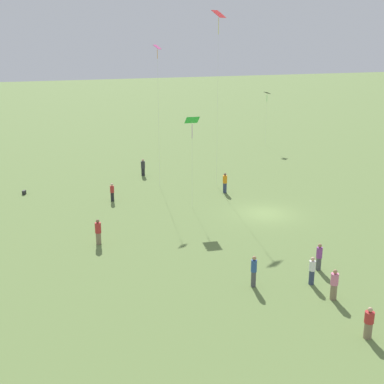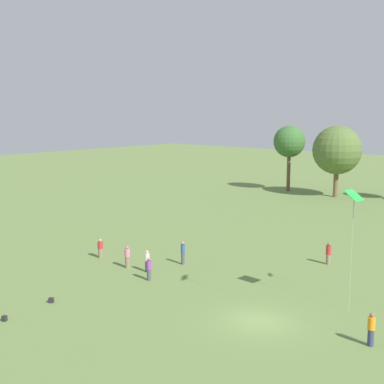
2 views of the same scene
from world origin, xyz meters
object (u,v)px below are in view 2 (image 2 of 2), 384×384
(person_5, at_px, (371,329))
(person_2, at_px, (183,253))
(person_1, at_px, (149,269))
(kite_3, at_px, (354,198))
(person_7, at_px, (127,257))
(person_8, at_px, (100,249))
(person_6, at_px, (147,261))
(picnic_bag_1, at_px, (4,318))
(person_0, at_px, (328,254))
(picnic_bag_2, at_px, (51,300))

(person_5, bearing_deg, person_2, -159.00)
(person_1, height_order, kite_3, kite_3)
(person_2, bearing_deg, person_7, -18.95)
(person_8, height_order, kite_3, kite_3)
(person_1, bearing_deg, person_7, 9.83)
(person_6, distance_m, kite_3, 16.77)
(person_7, bearing_deg, person_6, -34.93)
(person_2, height_order, kite_3, kite_3)
(person_5, height_order, person_7, person_5)
(person_6, height_order, picnic_bag_1, person_6)
(person_6, bearing_deg, person_0, 179.31)
(person_6, distance_m, picnic_bag_2, 8.82)
(person_7, relative_size, kite_3, 0.23)
(person_1, relative_size, kite_3, 0.23)
(person_5, bearing_deg, person_1, -144.10)
(person_6, bearing_deg, person_5, 126.00)
(person_2, relative_size, person_5, 1.03)
(person_2, relative_size, kite_3, 0.25)
(person_2, distance_m, person_5, 18.30)
(person_0, xyz_separation_m, person_1, (-8.00, -12.48, -0.03))
(person_1, height_order, person_5, person_5)
(person_8, bearing_deg, person_6, -179.14)
(person_0, distance_m, person_5, 15.24)
(person_2, height_order, person_8, person_2)
(person_8, xyz_separation_m, kite_3, (21.16, 2.53, 6.33))
(kite_3, bearing_deg, person_1, 154.22)
(person_5, bearing_deg, kite_3, 163.28)
(person_6, relative_size, picnic_bag_1, 5.22)
(person_5, relative_size, kite_3, 0.24)
(picnic_bag_1, bearing_deg, person_8, 117.27)
(picnic_bag_1, bearing_deg, person_6, 92.91)
(picnic_bag_2, bearing_deg, person_7, 103.74)
(picnic_bag_1, height_order, picnic_bag_2, picnic_bag_2)
(person_0, bearing_deg, person_6, -22.98)
(person_1, xyz_separation_m, person_6, (-1.59, 1.35, -0.01))
(person_2, distance_m, person_7, 4.50)
(person_0, relative_size, person_5, 0.98)
(person_5, bearing_deg, person_0, 161.05)
(kite_3, bearing_deg, person_6, 147.78)
(person_7, bearing_deg, person_1, -59.61)
(kite_3, bearing_deg, person_5, -94.66)
(person_0, relative_size, person_8, 1.10)
(person_7, height_order, kite_3, kite_3)
(person_0, bearing_deg, kite_3, 51.97)
(person_1, bearing_deg, picnic_bag_2, 105.54)
(person_0, relative_size, picnic_bag_1, 5.52)
(person_0, relative_size, kite_3, 0.24)
(person_6, distance_m, picnic_bag_1, 12.43)
(person_0, height_order, person_6, person_0)
(person_1, distance_m, person_5, 16.81)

